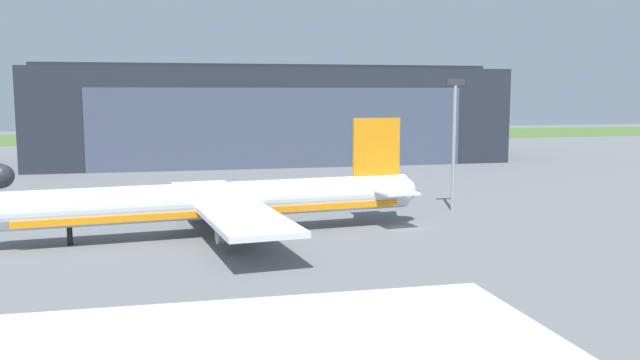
{
  "coord_description": "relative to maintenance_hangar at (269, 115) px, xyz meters",
  "views": [
    {
      "loc": [
        -26.66,
        -73.4,
        15.53
      ],
      "look_at": [
        -6.14,
        16.19,
        3.7
      ],
      "focal_mm": 38.37,
      "sensor_mm": 36.0,
      "label": 1
    }
  ],
  "objects": [
    {
      "name": "apron_light_mast",
      "position": [
        13.12,
        -72.97,
        -0.18
      ],
      "size": [
        2.4,
        0.5,
        17.27
      ],
      "color": "#99999E",
      "rests_on": "ground_plane"
    },
    {
      "name": "airliner_near_right",
      "position": [
        -18.07,
        -81.46,
        -6.72
      ],
      "size": [
        48.02,
        37.54,
        12.55
      ],
      "color": "silver",
      "rests_on": "ground_plane"
    },
    {
      "name": "ground_plane",
      "position": [
        2.99,
        -82.13,
        -10.41
      ],
      "size": [
        440.0,
        440.0,
        0.0
      ],
      "primitive_type": "plane",
      "color": "slate"
    },
    {
      "name": "grass_field_strip",
      "position": [
        2.99,
        85.88,
        -10.37
      ],
      "size": [
        440.0,
        56.0,
        0.08
      ],
      "primitive_type": "cube",
      "color": "#4A6B2F",
      "rests_on": "ground_plane"
    },
    {
      "name": "maintenance_hangar",
      "position": [
        0.0,
        0.0,
        0.0
      ],
      "size": [
        101.41,
        36.25,
        21.74
      ],
      "color": "#232833",
      "rests_on": "ground_plane"
    }
  ]
}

